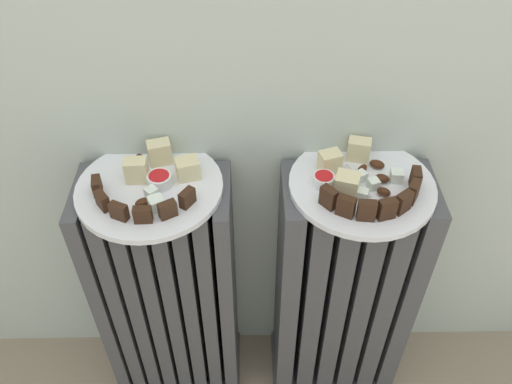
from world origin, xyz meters
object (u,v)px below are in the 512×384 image
Objects in this scene: plate_left at (150,188)px; jam_bowl_right at (324,180)px; jam_bowl_left at (159,180)px; radiator_left at (170,296)px; radiator_right at (342,293)px; plate_right at (362,185)px; fork at (354,178)px.

jam_bowl_right reaches higher than plate_left.
jam_bowl_right is at bearing -1.12° from jam_bowl_left.
radiator_right is at bearing -0.00° from radiator_left.
plate_right is 0.02m from fork.
plate_right is at bearing 0.00° from plate_left.
plate_left is at bearing -90.00° from radiator_left.
radiator_left and radiator_right have the same top height.
jam_bowl_right is (0.33, -0.00, 0.36)m from radiator_left.
radiator_left is at bearing -175.18° from jam_bowl_left.
radiator_right is 0.37m from jam_bowl_right.
plate_right reaches higher than radiator_left.
fork is at bearing 1.75° from plate_left.
fork reaches higher than radiator_left.
plate_right is (0.00, 0.00, 0.34)m from radiator_right.
radiator_left is 0.53m from plate_right.
jam_bowl_right reaches higher than radiator_left.
plate_right is 0.08m from jam_bowl_right.
plate_right is at bearing 3.21° from jam_bowl_right.
fork is (0.06, 0.02, -0.01)m from jam_bowl_right.
jam_bowl_right is (-0.07, -0.00, 0.36)m from radiator_right.
radiator_right is 0.34m from plate_right.
jam_bowl_left is at bearing 178.88° from jam_bowl_right.
radiator_left is 0.36m from jam_bowl_left.
radiator_right is 0.52m from jam_bowl_left.
jam_bowl_left is 0.49× the size of fork.
jam_bowl_right is at bearing -0.74° from radiator_left.
radiator_left is at bearing -178.25° from fork.
plate_right is 6.78× the size of jam_bowl_right.
radiator_right is 16.16× the size of jam_bowl_right.
radiator_left is 16.16× the size of jam_bowl_right.
jam_bowl_right is at bearing -176.79° from plate_right.
jam_bowl_left is (0.02, 0.00, 0.36)m from radiator_left.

